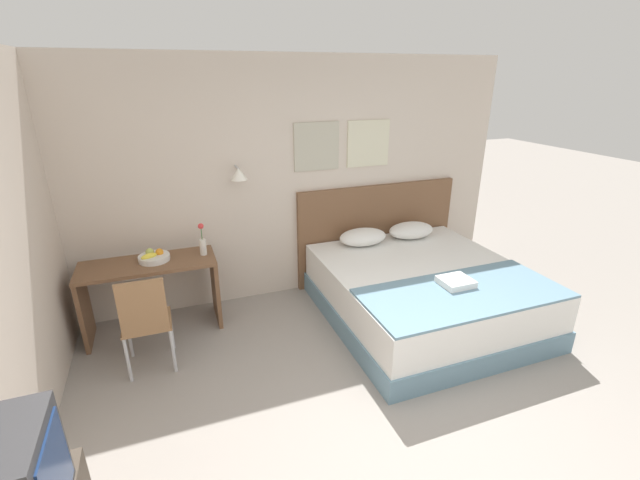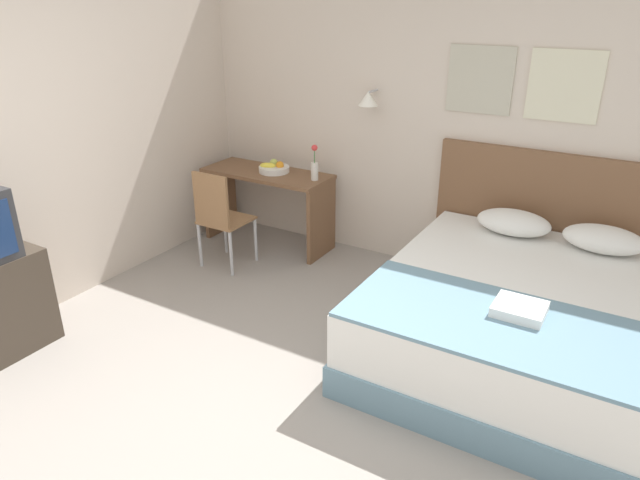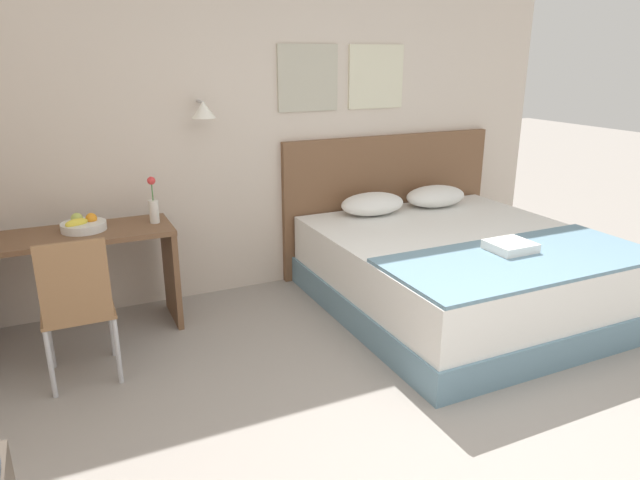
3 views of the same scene
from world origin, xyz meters
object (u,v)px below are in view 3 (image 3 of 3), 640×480
(headboard, at_px, (389,202))
(fruit_bowl, at_px, (83,225))
(pillow_left, at_px, (373,204))
(desk_chair, at_px, (77,302))
(desk, at_px, (78,263))
(folded_towel_near_foot, at_px, (510,246))
(flower_vase, at_px, (154,206))
(bed, at_px, (461,272))
(pillow_right, at_px, (435,196))
(throw_blanket, at_px, (523,259))

(headboard, height_order, fruit_bowl, headboard)
(pillow_left, bearing_deg, desk_chair, -162.69)
(desk, bearing_deg, headboard, 6.89)
(headboard, distance_m, pillow_left, 0.42)
(fruit_bowl, bearing_deg, folded_towel_near_foot, -25.43)
(desk_chair, relative_size, flower_vase, 2.77)
(bed, relative_size, flower_vase, 6.32)
(desk_chair, bearing_deg, flower_vase, 50.28)
(pillow_right, distance_m, folded_towel_near_foot, 1.31)
(desk, height_order, desk_chair, desk_chair)
(throw_blanket, relative_size, desk, 1.49)
(headboard, relative_size, fruit_bowl, 7.02)
(bed, xyz_separation_m, throw_blanket, (-0.00, -0.61, 0.31))
(bed, xyz_separation_m, headboard, (-0.00, 1.07, 0.31))
(desk_chair, bearing_deg, pillow_left, 17.31)
(desk_chair, bearing_deg, headboard, 20.38)
(throw_blanket, height_order, folded_towel_near_foot, folded_towel_near_foot)
(pillow_left, height_order, flower_vase, flower_vase)
(pillow_left, bearing_deg, folded_towel_near_foot, -74.87)
(throw_blanket, bearing_deg, bed, 90.00)
(headboard, height_order, throw_blanket, headboard)
(fruit_bowl, xyz_separation_m, flower_vase, (0.47, -0.02, 0.09))
(headboard, bearing_deg, pillow_left, -140.94)
(desk, relative_size, fruit_bowl, 4.31)
(bed, height_order, flower_vase, flower_vase)
(headboard, height_order, flower_vase, headboard)
(headboard, distance_m, desk, 2.68)
(pillow_right, height_order, desk_chair, desk_chair)
(desk, bearing_deg, folded_towel_near_foot, -24.36)
(pillow_left, xyz_separation_m, folded_towel_near_foot, (0.34, -1.27, -0.04))
(throw_blanket, relative_size, flower_vase, 5.70)
(folded_towel_near_foot, bearing_deg, flower_vase, 150.28)
(pillow_right, relative_size, flower_vase, 1.72)
(folded_towel_near_foot, distance_m, desk, 2.94)
(desk, bearing_deg, flower_vase, 1.30)
(bed, xyz_separation_m, pillow_right, (0.32, 0.81, 0.39))
(headboard, xyz_separation_m, flower_vase, (-2.13, -0.31, 0.27))
(pillow_left, xyz_separation_m, pillow_right, (0.65, 0.00, 0.00))
(desk, xyz_separation_m, desk_chair, (-0.04, -0.68, 0.00))
(pillow_right, bearing_deg, headboard, 140.94)
(headboard, height_order, desk, headboard)
(throw_blanket, bearing_deg, flower_vase, 147.17)
(headboard, bearing_deg, bed, -90.00)
(bed, relative_size, throw_blanket, 1.11)
(pillow_left, relative_size, throw_blanket, 0.30)
(desk, height_order, fruit_bowl, fruit_bowl)
(fruit_bowl, distance_m, flower_vase, 0.48)
(pillow_right, height_order, folded_towel_near_foot, pillow_right)
(desk, height_order, flower_vase, flower_vase)
(desk_chair, relative_size, fruit_bowl, 3.12)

